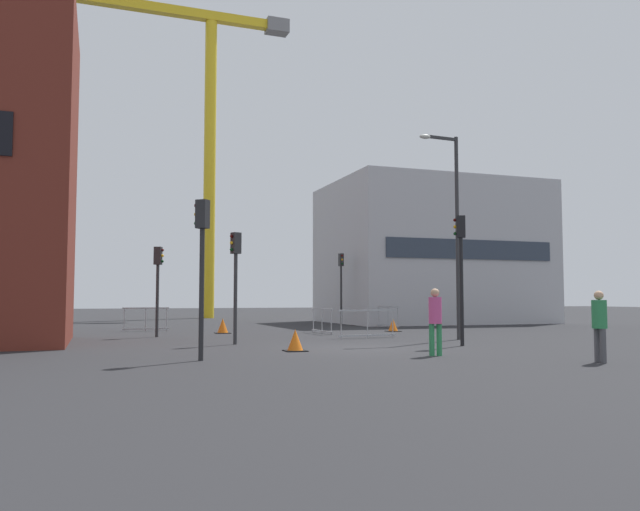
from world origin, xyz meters
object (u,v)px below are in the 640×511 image
traffic_light_near (341,277)px  traffic_light_island (235,268)px  traffic_light_verge (158,276)px  traffic_cone_orange (295,341)px  construction_crane (205,112)px  pedestrian_walking (435,316)px  traffic_light_median (461,258)px  traffic_cone_on_verge (393,325)px  pedestrian_waiting (599,321)px  traffic_light_far (202,252)px  streetlamp_tall (453,220)px  traffic_cone_by_barrier (223,326)px

traffic_light_near → traffic_light_island: (-8.51, -12.43, -0.20)m
traffic_light_verge → traffic_cone_orange: (3.13, -8.17, -2.10)m
construction_crane → pedestrian_walking: construction_crane is taller
traffic_light_verge → traffic_light_island: bearing=-67.5°
traffic_light_median → traffic_cone_on_verge: traffic_light_median is taller
pedestrian_waiting → traffic_cone_on_verge: (1.56, 14.34, -0.70)m
traffic_light_far → pedestrian_walking: 6.26m
streetlamp_tall → pedestrian_walking: streetlamp_tall is taller
traffic_light_island → traffic_cone_by_barrier: size_ratio=5.74×
traffic_light_verge → traffic_light_island: 5.35m
traffic_light_far → traffic_light_verge: 10.06m
construction_crane → traffic_cone_orange: 34.99m
construction_crane → traffic_light_verge: construction_crane is taller
traffic_light_median → pedestrian_walking: (-2.53, -2.81, -1.74)m
pedestrian_walking → traffic_cone_by_barrier: 12.90m
traffic_light_island → traffic_cone_orange: 4.05m
construction_crane → pedestrian_waiting: construction_crane is taller
traffic_cone_by_barrier → construction_crane: bearing=83.4°
traffic_light_median → pedestrian_waiting: size_ratio=2.46×
streetlamp_tall → traffic_light_near: bearing=87.8°
pedestrian_waiting → traffic_light_far: bearing=157.7°
traffic_light_far → traffic_cone_on_verge: traffic_light_far is taller
construction_crane → traffic_cone_orange: bearing=-94.1°
traffic_light_far → traffic_light_verge: traffic_light_far is taller
construction_crane → pedestrian_walking: size_ratio=13.65×
streetlamp_tall → traffic_cone_by_barrier: streetlamp_tall is taller
construction_crane → traffic_light_near: construction_crane is taller
traffic_light_far → traffic_cone_by_barrier: traffic_light_far is taller
traffic_light_near → traffic_light_verge: bearing=-144.7°
traffic_light_far → pedestrian_walking: traffic_light_far is taller
traffic_cone_on_verge → traffic_cone_orange: bearing=-129.6°
traffic_light_far → traffic_cone_orange: 4.22m
traffic_cone_by_barrier → traffic_cone_orange: (0.24, -9.85, -0.01)m
traffic_light_far → traffic_light_median: traffic_light_median is taller
traffic_light_median → traffic_cone_orange: (-5.57, -0.21, -2.48)m
traffic_cone_by_barrier → pedestrian_waiting: bearing=-68.6°
traffic_light_near → pedestrian_waiting: size_ratio=2.38×
pedestrian_waiting → traffic_cone_orange: bearing=136.5°
construction_crane → traffic_light_island: bearing=-96.7°
traffic_light_far → pedestrian_waiting: traffic_light_far is taller
streetlamp_tall → traffic_light_median: (-1.37, -2.71, -1.60)m
traffic_light_far → traffic_light_near: traffic_light_near is taller
traffic_light_far → traffic_light_near: 20.39m
pedestrian_waiting → traffic_light_island: bearing=128.2°
construction_crane → traffic_cone_orange: size_ratio=38.89×
streetlamp_tall → traffic_cone_orange: streetlamp_tall is taller
traffic_light_median → traffic_cone_on_verge: size_ratio=6.93×
traffic_light_island → traffic_cone_by_barrier: bearing=82.8°
construction_crane → traffic_light_near: size_ratio=6.03×
traffic_light_verge → traffic_cone_orange: 9.00m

